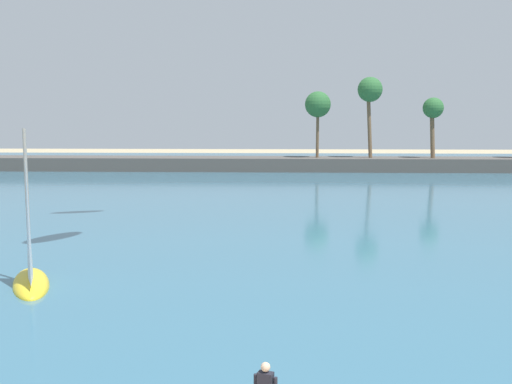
{
  "coord_description": "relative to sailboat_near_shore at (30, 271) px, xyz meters",
  "views": [
    {
      "loc": [
        3.13,
        -6.8,
        6.94
      ],
      "look_at": [
        2.45,
        9.22,
        4.99
      ],
      "focal_mm": 42.77,
      "sensor_mm": 36.0,
      "label": 1
    }
  ],
  "objects": [
    {
      "name": "sea",
      "position": [
        7.18,
        42.48,
        -0.66
      ],
      "size": [
        220.0,
        107.35,
        0.06
      ],
      "primitive_type": "cube",
      "color": "#386B84",
      "rests_on": "ground"
    },
    {
      "name": "palm_headland",
      "position": [
        10.45,
        56.19,
        1.55
      ],
      "size": [
        106.2,
        6.57,
        12.2
      ],
      "color": "#514C47",
      "rests_on": "ground"
    },
    {
      "name": "sailboat_near_shore",
      "position": [
        0.0,
        0.0,
        0.0
      ],
      "size": [
        3.2,
        4.97,
        6.94
      ],
      "color": "yellow",
      "rests_on": "sea"
    }
  ]
}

